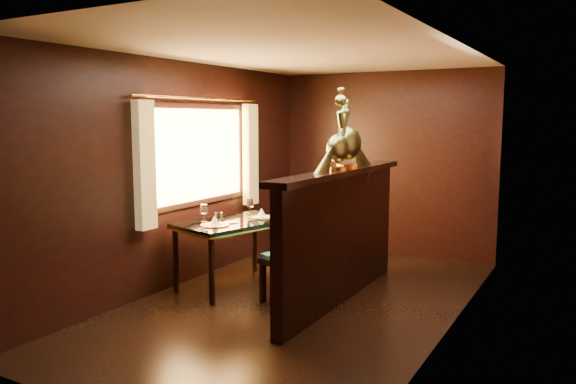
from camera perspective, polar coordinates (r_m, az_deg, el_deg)
name	(u,v)px	position (r m, az deg, el deg)	size (l,w,h in m)	color
ground	(299,303)	(5.82, 1.10, -11.24)	(5.00, 5.00, 0.00)	black
room_shell	(292,147)	(5.57, 0.45, 4.55)	(3.04, 5.04, 2.52)	black
partition	(341,233)	(5.75, 5.36, -4.12)	(0.26, 2.70, 1.36)	black
dining_table	(235,227)	(6.21, -5.39, -3.56)	(1.09, 1.43, 0.95)	black
chair_left	(297,240)	(5.58, 0.97, -4.86)	(0.58, 0.60, 1.30)	black
chair_right	(309,235)	(5.85, 2.15, -4.34)	(0.60, 0.61, 1.28)	black
peacock_left	(338,136)	(5.55, 5.09, 5.71)	(0.21, 0.57, 0.68)	#1A503D
peacock_right	(348,129)	(5.78, 6.15, 6.42)	(0.25, 0.68, 0.81)	#1A503D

